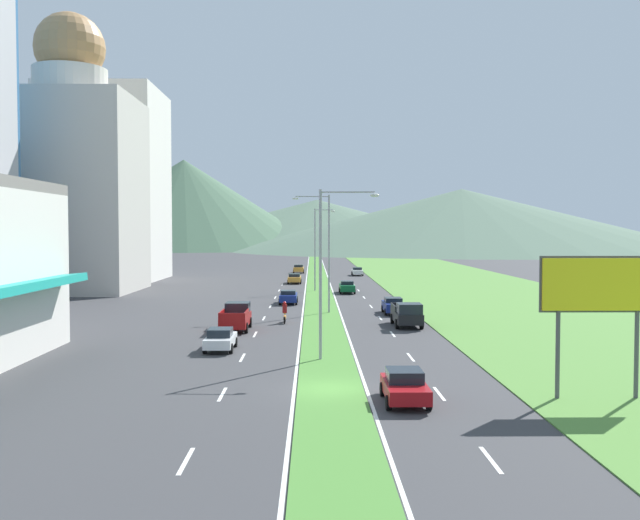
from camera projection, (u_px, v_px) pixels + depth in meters
name	position (u px, v px, depth m)	size (l,w,h in m)	color
ground_plane	(330.00, 390.00, 33.99)	(600.00, 600.00, 0.00)	#38383A
grass_median	(319.00, 288.00, 93.93)	(3.20, 240.00, 0.06)	#477F33
grass_verge_right	(473.00, 288.00, 94.17)	(24.00, 240.00, 0.06)	#518438
lane_dash_left_1	(186.00, 461.00, 23.49)	(0.16, 2.80, 0.01)	silver
lane_dash_left_2	(222.00, 394.00, 33.04)	(0.16, 2.80, 0.01)	silver
lane_dash_left_3	(242.00, 358.00, 42.59)	(0.16, 2.80, 0.01)	silver
lane_dash_left_4	(255.00, 334.00, 52.13)	(0.16, 2.80, 0.01)	silver
lane_dash_left_5	(264.00, 318.00, 61.68)	(0.16, 2.80, 0.01)	silver
lane_dash_left_6	(270.00, 307.00, 71.22)	(0.16, 2.80, 0.01)	silver
lane_dash_left_7	(275.00, 298.00, 80.77)	(0.16, 2.80, 0.01)	silver
lane_dash_left_8	(279.00, 290.00, 90.32)	(0.16, 2.80, 0.01)	silver
lane_dash_left_9	(282.00, 285.00, 99.86)	(0.16, 2.80, 0.01)	silver
lane_dash_right_1	(491.00, 460.00, 23.61)	(0.16, 2.80, 0.01)	silver
lane_dash_right_2	(439.00, 394.00, 33.16)	(0.16, 2.80, 0.01)	silver
lane_dash_right_3	(411.00, 357.00, 42.71)	(0.16, 2.80, 0.01)	silver
lane_dash_right_4	(393.00, 334.00, 52.25)	(0.16, 2.80, 0.01)	silver
lane_dash_right_5	(380.00, 318.00, 61.80)	(0.16, 2.80, 0.01)	silver
lane_dash_right_6	(371.00, 306.00, 71.34)	(0.16, 2.80, 0.01)	silver
lane_dash_right_7	(364.00, 297.00, 80.89)	(0.16, 2.80, 0.01)	silver
lane_dash_right_8	(359.00, 290.00, 90.44)	(0.16, 2.80, 0.01)	silver
lane_dash_right_9	(354.00, 285.00, 99.98)	(0.16, 2.80, 0.01)	silver
edge_line_median_left	(305.00, 288.00, 93.91)	(0.16, 240.00, 0.01)	silver
edge_line_median_right	(332.00, 288.00, 93.95)	(0.16, 240.00, 0.01)	silver
domed_building	(72.00, 177.00, 88.70)	(16.03, 16.03, 34.86)	#B7B2A8
midrise_colored	(106.00, 185.00, 109.78)	(16.99, 16.99, 29.43)	silver
hill_far_left	(184.00, 204.00, 299.80)	(120.69, 120.69, 37.78)	#47664C
hill_far_center	(317.00, 223.00, 330.86)	(168.62, 168.62, 22.14)	#516B56
hill_far_right	(462.00, 220.00, 275.58)	(182.83, 182.83, 23.92)	#516B56
street_lamp_near	(327.00, 262.00, 41.56)	(3.55, 0.43, 10.10)	#99999E
street_lamp_mid	(325.00, 246.00, 65.37)	(3.48, 0.53, 10.99)	#99999E
street_lamp_far	(317.00, 245.00, 89.22)	(2.65, 0.46, 10.46)	#99999E
billboard_roadside	(599.00, 291.00, 31.85)	(5.34, 0.28, 6.55)	#4C4C51
car_0	(220.00, 339.00, 45.21)	(1.86, 4.14, 1.43)	silver
car_1	(393.00, 305.00, 65.07)	(1.92, 4.47, 1.49)	navy
car_2	(299.00, 269.00, 127.41)	(1.96, 4.04, 1.51)	#C6842D
car_3	(347.00, 287.00, 86.59)	(1.93, 4.58, 1.49)	#0C5128
car_4	(405.00, 386.00, 31.45)	(1.96, 4.12, 1.47)	maroon
car_5	(288.00, 297.00, 74.02)	(1.93, 4.37, 1.42)	navy
car_6	(294.00, 278.00, 102.39)	(1.99, 4.64, 1.43)	#C6842D
car_7	(357.00, 271.00, 120.44)	(1.89, 4.35, 1.40)	silver
pickup_truck_0	(236.00, 317.00, 54.63)	(2.18, 5.40, 2.00)	maroon
pickup_truck_1	(407.00, 314.00, 56.27)	(2.18, 5.40, 2.00)	black
motorcycle_rider	(285.00, 314.00, 58.53)	(0.36, 2.00, 1.80)	black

